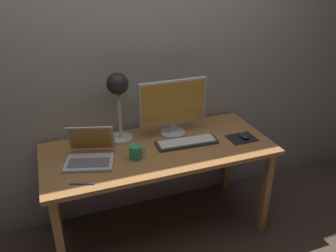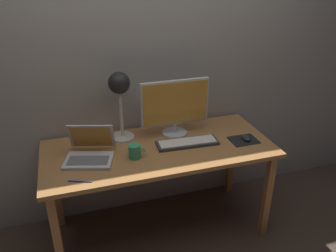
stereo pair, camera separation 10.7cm
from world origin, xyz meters
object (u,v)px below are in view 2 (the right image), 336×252
monitor (175,105)px  coffee_mug (135,151)px  laptop (90,149)px  desk_lamp (120,90)px  mouse (246,138)px  keyboard_main (187,143)px  pen (80,181)px

monitor → coffee_mug: (-0.36, -0.25, -0.18)m
laptop → desk_lamp: bearing=38.9°
laptop → mouse: (1.10, -0.10, -0.04)m
keyboard_main → mouse: size_ratio=4.65×
monitor → laptop: (-0.64, -0.15, -0.17)m
coffee_mug → pen: 0.41m
monitor → mouse: size_ratio=5.30×
mouse → pen: bearing=-171.8°
laptop → pen: laptop is taller
desk_lamp → mouse: (0.85, -0.30, -0.35)m
desk_lamp → pen: 0.69m
monitor → coffee_mug: bearing=-145.4°
laptop → desk_lamp: 0.45m
laptop → coffee_mug: (0.28, -0.10, -0.01)m
laptop → coffee_mug: 0.30m
laptop → pen: size_ratio=2.67×
monitor → desk_lamp: desk_lamp is taller
laptop → keyboard_main: bearing=-2.7°
monitor → pen: (-0.73, -0.42, -0.23)m
coffee_mug → monitor: bearing=34.6°
desk_lamp → coffee_mug: size_ratio=4.33×
keyboard_main → laptop: bearing=177.3°
laptop → coffee_mug: bearing=-19.4°
monitor → keyboard_main: bearing=-79.2°
laptop → mouse: 1.11m
laptop → coffee_mug: laptop is taller
desk_lamp → mouse: bearing=-19.7°
mouse → coffee_mug: size_ratio=0.83×
laptop → desk_lamp: size_ratio=0.75×
desk_lamp → keyboard_main: bearing=-28.9°
monitor → pen: size_ratio=3.63×
monitor → keyboard_main: 0.29m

